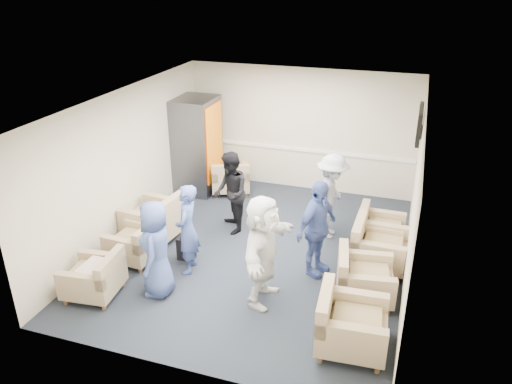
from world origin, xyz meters
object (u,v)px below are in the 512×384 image
(armchair_right_far, at_px, (378,232))
(person_front_left, at_px, (156,249))
(armchair_right_midfar, at_px, (376,248))
(person_back_right, at_px, (331,196))
(armchair_left_far, at_px, (157,221))
(person_mid_left, at_px, (187,229))
(armchair_right_midnear, at_px, (361,280))
(armchair_corner, at_px, (231,179))
(armchair_left_mid, at_px, (137,244))
(person_mid_right, at_px, (317,229))
(armchair_right_near, at_px, (347,326))
(person_front_right, at_px, (263,250))
(vending_machine, at_px, (197,145))
(person_back_left, at_px, (231,193))
(armchair_left_near, at_px, (96,278))

(armchair_right_far, bearing_deg, person_front_left, 128.96)
(armchair_right_midfar, distance_m, person_front_left, 3.56)
(armchair_right_far, height_order, person_back_right, person_back_right)
(armchair_left_far, relative_size, person_mid_left, 0.66)
(armchair_right_midfar, height_order, person_mid_left, person_mid_left)
(armchair_left_far, xyz_separation_m, armchair_right_midnear, (3.79, -0.69, -0.03))
(armchair_left_far, relative_size, armchair_corner, 0.96)
(armchair_right_midfar, bearing_deg, person_mid_left, 111.18)
(person_mid_left, bearing_deg, armchair_right_midnear, 81.10)
(armchair_right_far, distance_m, person_front_left, 3.91)
(armchair_left_mid, bearing_deg, person_back_right, 127.23)
(armchair_right_far, height_order, person_mid_right, person_mid_right)
(armchair_left_mid, height_order, armchair_right_near, armchair_right_near)
(armchair_right_midnear, relative_size, person_mid_right, 0.58)
(armchair_right_near, distance_m, person_mid_left, 2.97)
(person_front_right, bearing_deg, armchair_left_far, 66.42)
(person_back_right, bearing_deg, vending_machine, 73.12)
(armchair_right_midnear, height_order, person_front_right, person_front_right)
(armchair_right_midnear, xyz_separation_m, person_back_right, (-0.80, 1.78, 0.47))
(armchair_left_mid, distance_m, person_mid_left, 1.07)
(armchair_left_far, bearing_deg, armchair_left_mid, 9.79)
(armchair_left_far, bearing_deg, person_back_right, 116.69)
(armchair_right_midfar, bearing_deg, vending_machine, 64.86)
(armchair_right_midnear, bearing_deg, person_front_left, 95.95)
(person_mid_left, height_order, person_mid_right, person_mid_right)
(person_front_right, bearing_deg, vending_machine, 39.38)
(armchair_right_near, distance_m, person_back_left, 3.65)
(armchair_right_midnear, relative_size, person_front_left, 0.62)
(armchair_right_midfar, xyz_separation_m, armchair_corner, (-3.35, 2.06, -0.02))
(armchair_right_midnear, relative_size, person_front_right, 0.56)
(armchair_left_near, xyz_separation_m, person_front_left, (0.85, 0.38, 0.46))
(person_front_left, bearing_deg, vending_machine, -179.76)
(armchair_right_near, bearing_deg, vending_machine, 40.02)
(armchair_left_far, relative_size, armchair_right_near, 1.08)
(vending_machine, bearing_deg, person_back_left, -48.88)
(armchair_right_midnear, xyz_separation_m, armchair_right_midfar, (0.11, 0.96, 0.01))
(armchair_right_midnear, height_order, person_mid_left, person_mid_left)
(armchair_right_midfar, relative_size, person_mid_left, 0.58)
(armchair_corner, distance_m, person_front_left, 3.86)
(armchair_left_near, xyz_separation_m, armchair_left_far, (0.02, 1.87, 0.06))
(armchair_right_midnear, distance_m, person_back_right, 2.01)
(armchair_right_midnear, height_order, person_back_left, person_back_left)
(armchair_right_near, distance_m, armchair_corner, 5.26)
(armchair_right_far, relative_size, person_mid_right, 0.49)
(armchair_left_near, height_order, person_mid_left, person_mid_left)
(armchair_right_midfar, distance_m, armchair_corner, 3.94)
(armchair_left_far, height_order, armchair_corner, armchair_left_far)
(armchair_right_far, relative_size, person_mid_left, 0.52)
(person_mid_left, relative_size, person_back_left, 0.98)
(person_front_left, relative_size, person_back_right, 0.95)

